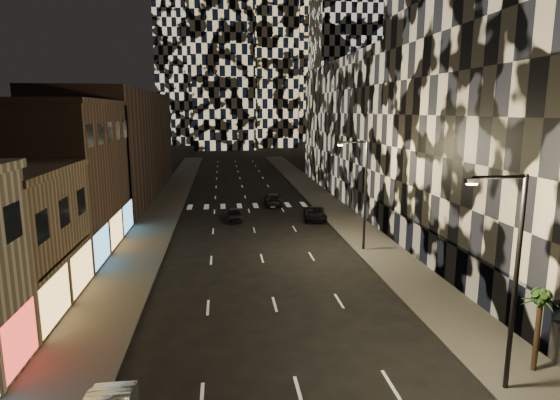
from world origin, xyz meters
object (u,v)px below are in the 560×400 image
object	(u,v)px
car_dark_oncoming	(273,199)
car_dark_rightlane	(315,214)
streetlight_near	(511,269)
palm_tree	(540,304)
car_dark_midlane	(235,215)
streetlight_far	(363,188)

from	to	relation	value
car_dark_oncoming	car_dark_rightlane	distance (m)	9.23
streetlight_near	car_dark_rightlane	size ratio (longest dim) A/B	1.84
palm_tree	car_dark_oncoming	bearing A→B (deg)	100.88
car_dark_oncoming	streetlight_near	bearing A→B (deg)	101.02
car_dark_oncoming	palm_tree	bearing A→B (deg)	104.52
car_dark_midlane	palm_tree	xyz separation A→B (m)	(12.45, -30.97, 2.59)
streetlight_far	car_dark_rightlane	size ratio (longest dim) A/B	1.84
car_dark_midlane	car_dark_oncoming	distance (m)	9.40
palm_tree	car_dark_midlane	bearing A→B (deg)	111.89
streetlight_near	car_dark_rightlane	distance (m)	31.96
streetlight_far	car_dark_oncoming	size ratio (longest dim) A/B	1.81
car_dark_rightlane	palm_tree	distance (m)	30.82
streetlight_near	car_dark_oncoming	bearing A→B (deg)	97.37
palm_tree	streetlight_near	bearing A→B (deg)	-154.13
streetlight_near	car_dark_midlane	world-z (taller)	streetlight_near
streetlight_far	car_dark_oncoming	xyz separation A→B (m)	(-5.19, 20.07, -4.63)
streetlight_near	palm_tree	distance (m)	3.30
car_dark_rightlane	car_dark_midlane	bearing A→B (deg)	-176.18
car_dark_midlane	streetlight_near	bearing A→B (deg)	-71.58
streetlight_near	car_dark_midlane	bearing A→B (deg)	107.55
car_dark_oncoming	palm_tree	size ratio (longest dim) A/B	1.32
streetlight_far	car_dark_rightlane	distance (m)	12.59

